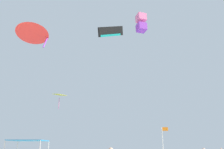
{
  "coord_description": "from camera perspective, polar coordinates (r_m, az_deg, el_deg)",
  "views": [
    {
      "loc": [
        -1.86,
        -17.75,
        1.82
      ],
      "look_at": [
        -1.63,
        6.24,
        9.19
      ],
      "focal_mm": 38.64,
      "sensor_mm": 36.0,
      "label": 1
    }
  ],
  "objects": [
    {
      "name": "kite_diamond_yellow",
      "position": [
        46.85,
        -12.33,
        -4.88
      ],
      "size": [
        2.88,
        2.88,
        2.93
      ],
      "rotation": [
        0.0,
        0.0,
        3.91
      ],
      "color": "yellow"
    },
    {
      "name": "kite_parafoil_black",
      "position": [
        36.39,
        -0.28,
        10.12
      ],
      "size": [
        3.79,
        3.35,
        2.9
      ],
      "rotation": [
        0.0,
        0.0,
        3.76
      ],
      "color": "black"
    },
    {
      "name": "canopy_tent",
      "position": [
        21.94,
        -19.19,
        -14.84
      ],
      "size": [
        2.81,
        2.78,
        2.48
      ],
      "color": "#B2B2B7",
      "rests_on": "ground"
    },
    {
      "name": "kite_delta_red",
      "position": [
        34.07,
        -18.24,
        9.63
      ],
      "size": [
        4.46,
        4.5,
        3.69
      ],
      "rotation": [
        0.0,
        0.0,
        3.18
      ],
      "color": "red"
    },
    {
      "name": "kite_box_pink",
      "position": [
        43.33,
        6.94,
        12.05
      ],
      "size": [
        1.94,
        2.01,
        3.3
      ],
      "rotation": [
        0.0,
        0.0,
        3.47
      ],
      "color": "pink"
    },
    {
      "name": "banner_flag",
      "position": [
        24.27,
        12.11,
        -15.66
      ],
      "size": [
        0.61,
        0.06,
        3.79
      ],
      "color": "silver",
      "rests_on": "ground"
    }
  ]
}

